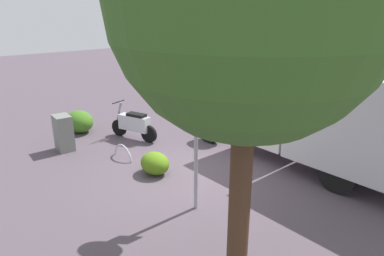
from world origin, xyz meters
The scene contains 9 objects.
ground_plane centered at (0.00, 0.00, 0.00)m, with size 60.00×60.00×0.00m, color #51454F.
box_truck_near centered at (-2.31, -2.82, 1.52)m, with size 6.97×2.21×2.68m.
motorcycle centered at (3.11, -0.19, 0.52)m, with size 1.75×0.79×1.20m.
stop_sign centered at (-1.31, 1.07, 2.26)m, with size 0.71×0.33×3.38m.
street_tree centered at (-3.44, 2.17, 4.06)m, with size 3.24×3.24×5.71m.
utility_cabinet centered at (3.72, 1.88, 0.54)m, with size 0.62×0.44×1.07m, color slate.
bike_rack_hoop centered at (1.99, 0.90, 0.00)m, with size 0.85×0.85×0.05m, color #B7B7BC.
shrub_near_sign centered at (0.61, 0.76, 0.28)m, with size 0.83×0.68×0.57m, color #4E7617.
shrub_mid_verge centered at (4.97, 0.86, 0.37)m, with size 1.10×0.90×0.75m, color #3E701F.
Camera 1 is at (-6.08, 5.31, 3.98)m, focal length 32.14 mm.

